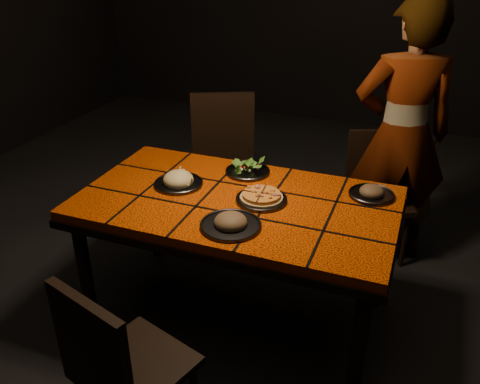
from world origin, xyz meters
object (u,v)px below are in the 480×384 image
(dining_table, at_px, (237,212))
(chair_near, at_px, (118,364))
(chair_far_right, at_px, (376,186))
(plate_pizza, at_px, (261,198))
(diner, at_px, (402,136))
(chair_far_left, at_px, (224,156))
(plate_pasta, at_px, (178,181))

(dining_table, distance_m, chair_near, 0.99)
(chair_far_right, relative_size, plate_pizza, 3.18)
(diner, height_order, plate_pizza, diner)
(chair_near, relative_size, chair_far_left, 0.89)
(diner, bearing_deg, plate_pizza, 38.38)
(chair_far_right, height_order, plate_pasta, chair_far_right)
(chair_far_left, bearing_deg, plate_pizza, -81.47)
(chair_near, height_order, diner, diner)
(dining_table, relative_size, chair_far_left, 1.66)
(dining_table, distance_m, chair_far_right, 1.16)
(chair_near, bearing_deg, chair_far_left, -62.43)
(chair_near, xyz_separation_m, chair_far_left, (-0.34, 1.86, 0.06))
(chair_near, xyz_separation_m, diner, (0.82, 1.94, 0.35))
(plate_pasta, bearing_deg, dining_table, -5.51)
(dining_table, xyz_separation_m, plate_pizza, (0.12, 0.02, 0.10))
(plate_pizza, height_order, plate_pasta, plate_pasta)
(chair_near, xyz_separation_m, plate_pasta, (-0.24, 1.00, 0.28))
(chair_near, relative_size, plate_pasta, 3.31)
(chair_far_left, distance_m, plate_pizza, 1.06)
(dining_table, height_order, plate_pizza, plate_pizza)
(chair_near, height_order, chair_far_right, chair_near)
(plate_pizza, xyz_separation_m, plate_pasta, (-0.47, 0.01, 0.01))
(dining_table, distance_m, chair_far_left, 1.00)
(dining_table, bearing_deg, chair_far_right, 58.25)
(plate_pasta, bearing_deg, plate_pizza, -1.38)
(dining_table, bearing_deg, chair_far_left, 116.69)
(dining_table, bearing_deg, plate_pasta, 174.49)
(chair_far_left, relative_size, diner, 0.58)
(chair_near, relative_size, chair_far_right, 1.05)
(chair_far_left, relative_size, plate_pizza, 3.75)
(diner, distance_m, plate_pizza, 1.12)
(chair_near, xyz_separation_m, chair_far_right, (0.71, 1.94, -0.02))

